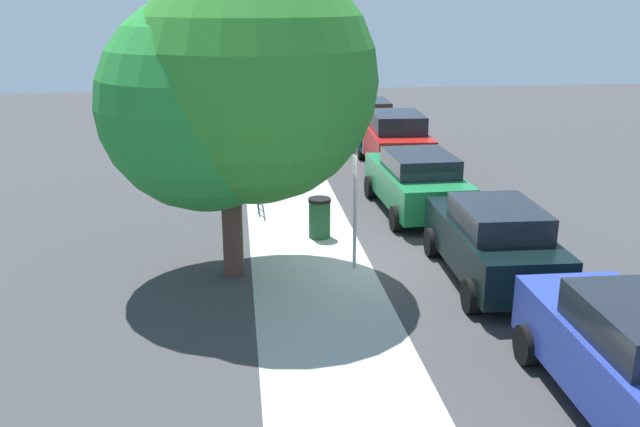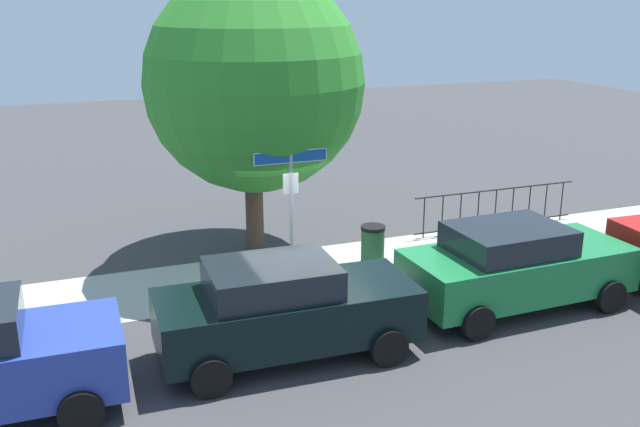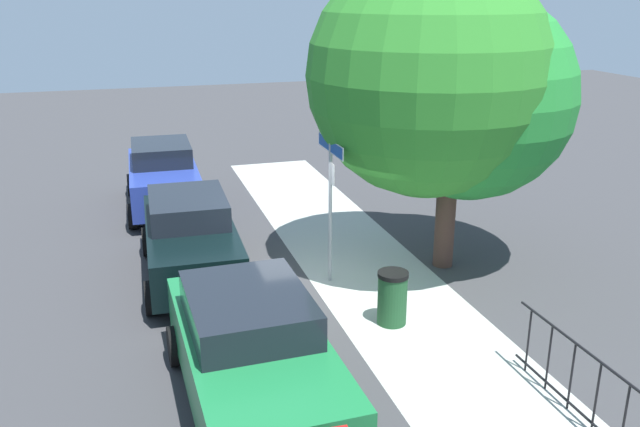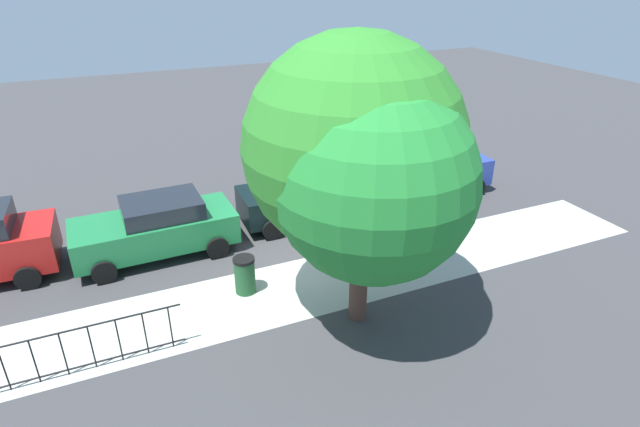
{
  "view_description": "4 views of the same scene",
  "coord_description": "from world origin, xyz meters",
  "px_view_note": "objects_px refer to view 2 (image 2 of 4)",
  "views": [
    {
      "loc": [
        -13.83,
        2.81,
        5.58
      ],
      "look_at": [
        0.02,
        1.11,
        1.18
      ],
      "focal_mm": 38.64,
      "sensor_mm": 36.0,
      "label": 1
    },
    {
      "loc": [
        -4.54,
        -12.61,
        5.87
      ],
      "look_at": [
        0.38,
        0.37,
        1.58
      ],
      "focal_mm": 40.01,
      "sensor_mm": 36.0,
      "label": 2
    },
    {
      "loc": [
        11.65,
        -3.39,
        5.67
      ],
      "look_at": [
        -0.98,
        0.42,
        1.19
      ],
      "focal_mm": 37.39,
      "sensor_mm": 36.0,
      "label": 3
    },
    {
      "loc": [
        4.55,
        11.74,
        7.61
      ],
      "look_at": [
        -0.56,
        0.15,
        1.4
      ],
      "focal_mm": 29.11,
      "sensor_mm": 36.0,
      "label": 4
    }
  ],
  "objects_px": {
    "trash_bin": "(373,247)",
    "car_green": "(515,265)",
    "car_black": "(284,309)",
    "shade_tree": "(255,92)",
    "street_sign": "(291,187)"
  },
  "relations": [
    {
      "from": "shade_tree",
      "to": "trash_bin",
      "type": "distance_m",
      "value": 4.35
    },
    {
      "from": "car_black",
      "to": "car_green",
      "type": "distance_m",
      "value": 4.81
    },
    {
      "from": "trash_bin",
      "to": "street_sign",
      "type": "bearing_deg",
      "value": -166.38
    },
    {
      "from": "street_sign",
      "to": "car_green",
      "type": "distance_m",
      "value": 4.63
    },
    {
      "from": "street_sign",
      "to": "trash_bin",
      "type": "xyz_separation_m",
      "value": [
        2.06,
        0.5,
        -1.69
      ]
    },
    {
      "from": "street_sign",
      "to": "trash_bin",
      "type": "bearing_deg",
      "value": 13.62
    },
    {
      "from": "car_green",
      "to": "shade_tree",
      "type": "bearing_deg",
      "value": 126.95
    },
    {
      "from": "street_sign",
      "to": "car_green",
      "type": "relative_size",
      "value": 0.68
    },
    {
      "from": "car_green",
      "to": "trash_bin",
      "type": "bearing_deg",
      "value": 119.72
    },
    {
      "from": "street_sign",
      "to": "trash_bin",
      "type": "distance_m",
      "value": 2.71
    },
    {
      "from": "trash_bin",
      "to": "car_green",
      "type": "bearing_deg",
      "value": -58.84
    },
    {
      "from": "car_black",
      "to": "trash_bin",
      "type": "bearing_deg",
      "value": 47.4
    },
    {
      "from": "shade_tree",
      "to": "car_black",
      "type": "xyz_separation_m",
      "value": [
        -1.01,
        -5.11,
        -2.92
      ]
    },
    {
      "from": "street_sign",
      "to": "car_green",
      "type": "bearing_deg",
      "value": -31.77
    },
    {
      "from": "shade_tree",
      "to": "car_green",
      "type": "relative_size",
      "value": 1.44
    }
  ]
}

